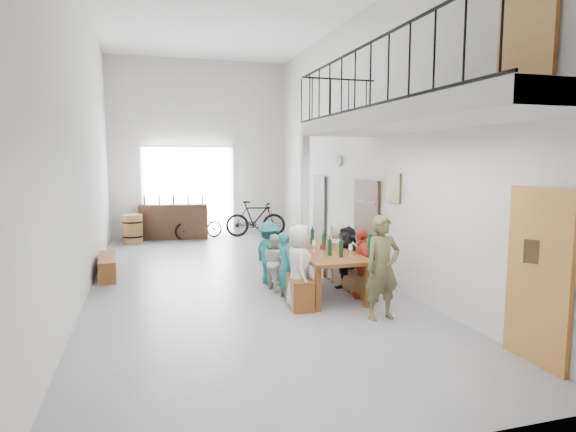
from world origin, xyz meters
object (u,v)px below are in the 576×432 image
object	(u,v)px
oak_barrel	(133,229)
bench_inner	(293,282)
side_bench	(108,266)
bicycle_near	(199,226)
serving_counter	(174,222)
tasting_table	(322,254)
host_standing	(383,268)

from	to	relation	value
oak_barrel	bench_inner	bearing A→B (deg)	-66.03
side_bench	bicycle_near	bearing A→B (deg)	61.77
serving_counter	bicycle_near	bearing A→B (deg)	-3.14
bicycle_near	tasting_table	bearing A→B (deg)	179.03
oak_barrel	serving_counter	xyz separation A→B (m)	(1.20, 0.50, 0.12)
side_bench	host_standing	distance (m)	5.88
side_bench	bench_inner	bearing A→B (deg)	-36.71
bench_inner	host_standing	distance (m)	1.93
tasting_table	bench_inner	world-z (taller)	tasting_table
bench_inner	side_bench	bearing A→B (deg)	150.51
host_standing	tasting_table	bearing A→B (deg)	97.27
oak_barrel	serving_counter	world-z (taller)	serving_counter
tasting_table	serving_counter	world-z (taller)	serving_counter
bench_inner	serving_counter	size ratio (longest dim) A/B	1.06
bench_inner	bicycle_near	bearing A→B (deg)	105.10
tasting_table	host_standing	world-z (taller)	host_standing
tasting_table	oak_barrel	xyz separation A→B (m)	(-3.45, 6.41, -0.29)
host_standing	bicycle_near	size ratio (longest dim) A/B	1.04
tasting_table	side_bench	size ratio (longest dim) A/B	1.65
side_bench	oak_barrel	bearing A→B (deg)	84.14
serving_counter	oak_barrel	bearing A→B (deg)	-148.83
bicycle_near	host_standing	bearing A→B (deg)	178.86
tasting_table	bicycle_near	bearing A→B (deg)	104.78
bench_inner	host_standing	bearing A→B (deg)	-52.86
tasting_table	bench_inner	xyz separation A→B (m)	(-0.58, -0.06, -0.46)
oak_barrel	host_standing	bearing A→B (deg)	-64.80
oak_barrel	host_standing	distance (m)	8.93
tasting_table	host_standing	distance (m)	1.70
bench_inner	oak_barrel	xyz separation A→B (m)	(-2.88, 6.47, 0.17)
tasting_table	bicycle_near	xyz separation A→B (m)	(-1.52, 6.76, -0.31)
side_bench	serving_counter	bearing A→B (deg)	70.31
tasting_table	side_bench	bearing A→B (deg)	150.30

